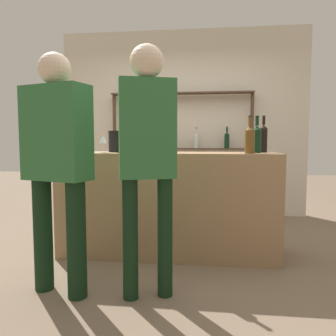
% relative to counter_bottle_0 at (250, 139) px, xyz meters
% --- Properties ---
extents(ground_plane, '(16.00, 16.00, 0.00)m').
position_rel_counter_bottle_0_xyz_m(ground_plane, '(-0.76, 0.17, -1.16)').
color(ground_plane, '#7A6651').
extents(bar_counter, '(2.12, 0.58, 1.02)m').
position_rel_counter_bottle_0_xyz_m(bar_counter, '(-0.76, 0.17, -0.64)').
color(bar_counter, '#997551').
rests_on(bar_counter, ground_plane).
extents(back_wall, '(3.72, 0.12, 2.80)m').
position_rel_counter_bottle_0_xyz_m(back_wall, '(-0.76, 2.06, 0.24)').
color(back_wall, beige).
rests_on(back_wall, ground_plane).
extents(back_shelf, '(2.11, 0.18, 1.85)m').
position_rel_counter_bottle_0_xyz_m(back_shelf, '(-0.78, 1.88, 0.07)').
color(back_shelf, '#4C3828').
rests_on(back_shelf, ground_plane).
extents(counter_bottle_0, '(0.09, 0.09, 0.34)m').
position_rel_counter_bottle_0_xyz_m(counter_bottle_0, '(0.00, 0.00, 0.00)').
color(counter_bottle_0, brown).
rests_on(counter_bottle_0, bar_counter).
extents(counter_bottle_1, '(0.09, 0.09, 0.36)m').
position_rel_counter_bottle_0_xyz_m(counter_bottle_1, '(-0.92, -0.01, 0.00)').
color(counter_bottle_1, black).
rests_on(counter_bottle_1, bar_counter).
extents(counter_bottle_2, '(0.09, 0.09, 0.35)m').
position_rel_counter_bottle_0_xyz_m(counter_bottle_2, '(0.09, 0.17, 0.00)').
color(counter_bottle_2, black).
rests_on(counter_bottle_2, bar_counter).
extents(counter_bottle_3, '(0.08, 0.08, 0.35)m').
position_rel_counter_bottle_0_xyz_m(counter_bottle_3, '(-0.83, 0.25, -0.00)').
color(counter_bottle_3, silver).
rests_on(counter_bottle_3, bar_counter).
extents(counter_bottle_4, '(0.09, 0.09, 0.36)m').
position_rel_counter_bottle_0_xyz_m(counter_bottle_4, '(-1.71, 0.20, 0.00)').
color(counter_bottle_4, silver).
rests_on(counter_bottle_4, bar_counter).
extents(counter_bottle_5, '(0.08, 0.08, 0.36)m').
position_rel_counter_bottle_0_xyz_m(counter_bottle_5, '(0.17, 0.32, 0.01)').
color(counter_bottle_5, black).
rests_on(counter_bottle_5, bar_counter).
extents(wine_glass, '(0.07, 0.07, 0.17)m').
position_rel_counter_bottle_0_xyz_m(wine_glass, '(-1.36, -0.00, -0.01)').
color(wine_glass, silver).
rests_on(wine_glass, bar_counter).
extents(ice_bucket, '(0.24, 0.24, 0.22)m').
position_rel_counter_bottle_0_xyz_m(ice_bucket, '(-1.27, 0.25, -0.03)').
color(ice_bucket, black).
rests_on(ice_bucket, bar_counter).
extents(customer_left, '(0.54, 0.36, 1.76)m').
position_rel_counter_bottle_0_xyz_m(customer_left, '(-1.46, -0.77, -0.13)').
color(customer_left, black).
rests_on(customer_left, ground_plane).
extents(customer_center, '(0.43, 0.28, 1.80)m').
position_rel_counter_bottle_0_xyz_m(customer_center, '(-0.80, -0.75, -0.06)').
color(customer_center, black).
rests_on(customer_center, ground_plane).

